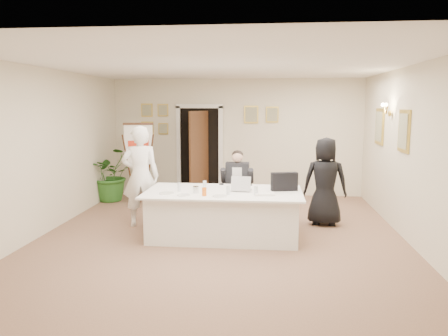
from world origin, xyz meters
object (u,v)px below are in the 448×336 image
potted_palm (111,174)px  laptop (241,182)px  seated_man (237,186)px  oj_glass (204,192)px  laptop_bag (284,182)px  steel_jug (196,190)px  paper_stack (265,194)px  standing_man (141,176)px  standing_woman (325,181)px  conference_table (224,214)px  flip_chart (139,167)px

potted_palm → laptop: 4.00m
seated_man → oj_glass: bearing=-121.9°
laptop → oj_glass: bearing=-132.4°
laptop_bag → steel_jug: size_ratio=3.94×
paper_stack → standing_man: bearing=160.7°
standing_woman → paper_stack: 1.60m
laptop → paper_stack: size_ratio=1.11×
steel_jug → laptop_bag: bearing=13.6°
standing_woman → paper_stack: (-1.08, -1.18, -0.01)m
conference_table → potted_palm: potted_palm is taller
flip_chart → standing_man: 1.84m
potted_palm → standing_woman: bearing=-19.2°
seated_man → standing_man: standing_man is taller
standing_woman → seated_man: bearing=7.5°
potted_palm → paper_stack: bearing=-38.3°
standing_man → potted_palm: 2.40m
laptop_bag → oj_glass: laptop_bag is taller
flip_chart → paper_stack: flip_chart is taller
standing_woman → laptop: bearing=38.5°
laptop → laptop_bag: (0.70, 0.07, 0.01)m
conference_table → laptop_bag: bearing=8.2°
flip_chart → steel_jug: bearing=-56.2°
standing_man → standing_woman: size_ratio=1.13×
conference_table → paper_stack: size_ratio=8.19×
standing_man → paper_stack: (2.23, -0.78, -0.12)m
flip_chart → oj_glass: size_ratio=13.49×
flip_chart → standing_woman: bearing=-19.3°
standing_man → laptop: standing_man is taller
seated_man → steel_jug: bearing=-131.7°
oj_glass → laptop: bearing=41.4°
seated_man → oj_glass: seated_man is taller
seated_man → standing_woman: standing_woman is taller
seated_man → standing_man: (-1.71, -0.41, 0.23)m
conference_table → laptop: (0.29, 0.08, 0.52)m
flip_chart → laptop_bag: size_ratio=4.05×
conference_table → potted_palm: 3.83m
standing_woman → steel_jug: bearing=35.6°
conference_table → steel_jug: bearing=-155.0°
seated_man → oj_glass: size_ratio=10.51×
standing_woman → steel_jug: size_ratio=14.60×
laptop_bag → oj_glass: size_ratio=3.33×
flip_chart → paper_stack: bearing=-42.4°
standing_man → steel_jug: standing_man is taller
standing_woman → laptop_bag: (-0.77, -0.81, 0.12)m
paper_stack → oj_glass: (-0.93, -0.17, 0.05)m
seated_man → paper_stack: size_ratio=4.37×
conference_table → laptop: size_ratio=7.40×
oj_glass → steel_jug: bearing=129.0°
potted_palm → laptop: bearing=-38.3°
laptop → laptop_bag: 0.71m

